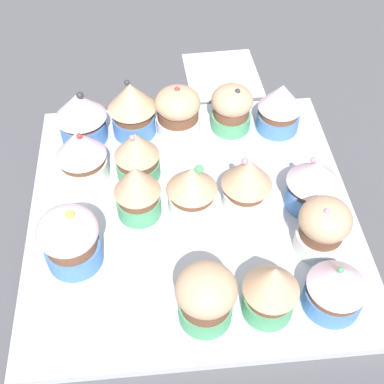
# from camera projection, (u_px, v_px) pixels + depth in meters

# --- Properties ---
(ground_plane) EXTENTS (1.80, 1.80, 0.03)m
(ground_plane) POSITION_uv_depth(u_px,v_px,m) (192.00, 222.00, 0.63)
(ground_plane) COLOR #4C4C51
(baking_tray) EXTENTS (0.39, 0.39, 0.01)m
(baking_tray) POSITION_uv_depth(u_px,v_px,m) (192.00, 211.00, 0.62)
(baking_tray) COLOR silver
(baking_tray) RESTS_ON ground_plane
(cupcake_0) EXTENTS (0.07, 0.07, 0.08)m
(cupcake_0) POSITION_uv_depth(u_px,v_px,m) (81.00, 116.00, 0.67)
(cupcake_0) COLOR #477AC6
(cupcake_0) RESTS_ON baking_tray
(cupcake_1) EXTENTS (0.06, 0.06, 0.08)m
(cupcake_1) POSITION_uv_depth(u_px,v_px,m) (81.00, 154.00, 0.62)
(cupcake_1) COLOR white
(cupcake_1) RESTS_ON baking_tray
(cupcake_2) EXTENTS (0.07, 0.07, 0.08)m
(cupcake_2) POSITION_uv_depth(u_px,v_px,m) (70.00, 239.00, 0.54)
(cupcake_2) COLOR #477AC6
(cupcake_2) RESTS_ON baking_tray
(cupcake_3) EXTENTS (0.06, 0.06, 0.08)m
(cupcake_3) POSITION_uv_depth(u_px,v_px,m) (132.00, 108.00, 0.67)
(cupcake_3) COLOR #477AC6
(cupcake_3) RESTS_ON baking_tray
(cupcake_4) EXTENTS (0.06, 0.06, 0.07)m
(cupcake_4) POSITION_uv_depth(u_px,v_px,m) (137.00, 154.00, 0.63)
(cupcake_4) COLOR #4C9E6B
(cupcake_4) RESTS_ON baking_tray
(cupcake_5) EXTENTS (0.05, 0.05, 0.08)m
(cupcake_5) POSITION_uv_depth(u_px,v_px,m) (137.00, 190.00, 0.58)
(cupcake_5) COLOR #4C9E6B
(cupcake_5) RESTS_ON baking_tray
(cupcake_6) EXTENTS (0.06, 0.06, 0.07)m
(cupcake_6) POSITION_uv_depth(u_px,v_px,m) (178.00, 111.00, 0.68)
(cupcake_6) COLOR white
(cupcake_6) RESTS_ON baking_tray
(cupcake_7) EXTENTS (0.06, 0.06, 0.07)m
(cupcake_7) POSITION_uv_depth(u_px,v_px,m) (196.00, 190.00, 0.59)
(cupcake_7) COLOR white
(cupcake_7) RESTS_ON baking_tray
(cupcake_8) EXTENTS (0.06, 0.06, 0.07)m
(cupcake_8) POSITION_uv_depth(u_px,v_px,m) (209.00, 297.00, 0.49)
(cupcake_8) COLOR #4C9E6B
(cupcake_8) RESTS_ON baking_tray
(cupcake_9) EXTENTS (0.06, 0.06, 0.07)m
(cupcake_9) POSITION_uv_depth(u_px,v_px,m) (232.00, 108.00, 0.69)
(cupcake_9) COLOR #4C9E6B
(cupcake_9) RESTS_ON baking_tray
(cupcake_10) EXTENTS (0.06, 0.06, 0.08)m
(cupcake_10) POSITION_uv_depth(u_px,v_px,m) (247.00, 184.00, 0.58)
(cupcake_10) COLOR white
(cupcake_10) RESTS_ON baking_tray
(cupcake_11) EXTENTS (0.06, 0.06, 0.08)m
(cupcake_11) POSITION_uv_depth(u_px,v_px,m) (271.00, 289.00, 0.49)
(cupcake_11) COLOR #4C9E6B
(cupcake_11) RESTS_ON baking_tray
(cupcake_12) EXTENTS (0.06, 0.06, 0.07)m
(cupcake_12) POSITION_uv_depth(u_px,v_px,m) (280.00, 107.00, 0.68)
(cupcake_12) COLOR #477AC6
(cupcake_12) RESTS_ON baking_tray
(cupcake_13) EXTENTS (0.06, 0.06, 0.07)m
(cupcake_13) POSITION_uv_depth(u_px,v_px,m) (313.00, 183.00, 0.59)
(cupcake_13) COLOR #477AC6
(cupcake_13) RESTS_ON baking_tray
(cupcake_14) EXTENTS (0.06, 0.06, 0.07)m
(cupcake_14) POSITION_uv_depth(u_px,v_px,m) (323.00, 227.00, 0.55)
(cupcake_14) COLOR white
(cupcake_14) RESTS_ON baking_tray
(cupcake_15) EXTENTS (0.06, 0.06, 0.07)m
(cupcake_15) POSITION_uv_depth(u_px,v_px,m) (337.00, 287.00, 0.50)
(cupcake_15) COLOR #477AC6
(cupcake_15) RESTS_ON baking_tray
(napkin) EXTENTS (0.13, 0.12, 0.01)m
(napkin) POSITION_uv_depth(u_px,v_px,m) (222.00, 74.00, 0.81)
(napkin) COLOR white
(napkin) RESTS_ON ground_plane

